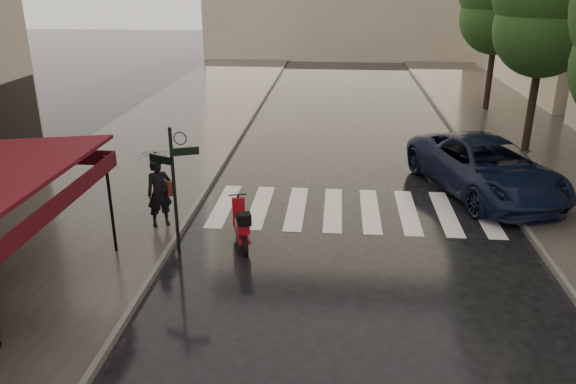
# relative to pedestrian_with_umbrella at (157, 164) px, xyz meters

# --- Properties ---
(ground) EXTENTS (120.00, 120.00, 0.00)m
(ground) POSITION_rel_pedestrian_with_umbrella_xyz_m (2.00, -4.28, -1.80)
(ground) COLOR black
(ground) RESTS_ON ground
(sidewalk_near) EXTENTS (6.00, 60.00, 0.12)m
(sidewalk_near) POSITION_rel_pedestrian_with_umbrella_xyz_m (-2.50, 7.72, -1.74)
(sidewalk_near) COLOR #38332D
(sidewalk_near) RESTS_ON ground
(sidewalk_far) EXTENTS (5.50, 60.00, 0.12)m
(sidewalk_far) POSITION_rel_pedestrian_with_umbrella_xyz_m (12.25, 7.72, -1.74)
(sidewalk_far) COLOR #38332D
(sidewalk_far) RESTS_ON ground
(curb_near) EXTENTS (0.12, 60.00, 0.16)m
(curb_near) POSITION_rel_pedestrian_with_umbrella_xyz_m (0.55, 7.72, -1.72)
(curb_near) COLOR #595651
(curb_near) RESTS_ON ground
(curb_far) EXTENTS (0.12, 60.00, 0.16)m
(curb_far) POSITION_rel_pedestrian_with_umbrella_xyz_m (9.45, 7.72, -1.72)
(curb_far) COLOR #595651
(curb_far) RESTS_ON ground
(crosswalk) EXTENTS (7.85, 3.20, 0.01)m
(crosswalk) POSITION_rel_pedestrian_with_umbrella_xyz_m (4.97, 1.72, -1.79)
(crosswalk) COLOR silver
(crosswalk) RESTS_ON ground
(signpost) EXTENTS (1.17, 0.29, 3.10)m
(signpost) POSITION_rel_pedestrian_with_umbrella_xyz_m (0.80, -1.28, 0.04)
(signpost) COLOR black
(signpost) RESTS_ON ground
(pedestrian_with_umbrella) EXTENTS (1.49, 1.50, 2.53)m
(pedestrian_with_umbrella) POSITION_rel_pedestrian_with_umbrella_xyz_m (0.00, 0.00, 0.00)
(pedestrian_with_umbrella) COLOR black
(pedestrian_with_umbrella) RESTS_ON sidewalk_near
(scooter) EXTENTS (0.75, 1.65, 1.11)m
(scooter) POSITION_rel_pedestrian_with_umbrella_xyz_m (2.24, -0.74, -1.28)
(scooter) COLOR black
(scooter) RESTS_ON ground
(parked_car) EXTENTS (4.49, 6.52, 1.66)m
(parked_car) POSITION_rel_pedestrian_with_umbrella_xyz_m (9.00, 3.46, -0.97)
(parked_car) COLOR black
(parked_car) RESTS_ON ground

